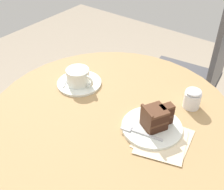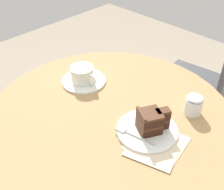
% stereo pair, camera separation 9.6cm
% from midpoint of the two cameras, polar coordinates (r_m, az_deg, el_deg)
% --- Properties ---
extents(cafe_table, '(0.84, 0.84, 0.73)m').
position_cam_midpoint_polar(cafe_table, '(1.03, 2.23, -8.55)').
color(cafe_table, '#A37F51').
rests_on(cafe_table, ground).
extents(saucer, '(0.17, 0.17, 0.01)m').
position_cam_midpoint_polar(saucer, '(1.09, -3.23, 2.82)').
color(saucer, silver).
rests_on(saucer, cafe_table).
extents(coffee_cup, '(0.12, 0.09, 0.06)m').
position_cam_midpoint_polar(coffee_cup, '(1.06, -3.41, 4.15)').
color(coffee_cup, silver).
rests_on(coffee_cup, saucer).
extents(teaspoon, '(0.06, 0.09, 0.00)m').
position_cam_midpoint_polar(teaspoon, '(1.12, -5.47, 4.11)').
color(teaspoon, '#B7B7BC').
rests_on(teaspoon, saucer).
extents(cake_plate, '(0.19, 0.19, 0.01)m').
position_cam_midpoint_polar(cake_plate, '(0.89, 10.23, -7.23)').
color(cake_plate, silver).
rests_on(cake_plate, cafe_table).
extents(cake_slice, '(0.09, 0.11, 0.08)m').
position_cam_midpoint_polar(cake_slice, '(0.87, 11.16, -5.35)').
color(cake_slice, '#381E14').
rests_on(cake_slice, cake_plate).
extents(fork, '(0.14, 0.04, 0.00)m').
position_cam_midpoint_polar(fork, '(0.86, 6.97, -7.89)').
color(fork, '#B7B7BC').
rests_on(fork, cake_plate).
extents(napkin, '(0.18, 0.20, 0.00)m').
position_cam_midpoint_polar(napkin, '(0.86, 12.06, -9.98)').
color(napkin, beige).
rests_on(napkin, cafe_table).
extents(cafe_chair, '(0.42, 0.42, 0.97)m').
position_cam_midpoint_polar(cafe_chair, '(1.53, 21.70, 3.64)').
color(cafe_chair, '#4C4C51').
rests_on(cafe_chair, ground).
extents(sugar_pot, '(0.06, 0.06, 0.07)m').
position_cam_midpoint_polar(sugar_pot, '(0.98, 18.99, -1.99)').
color(sugar_pot, white).
rests_on(sugar_pot, cafe_table).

